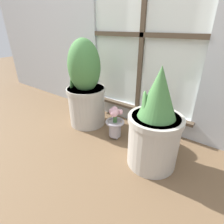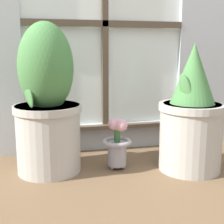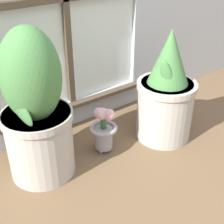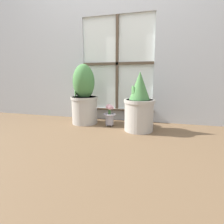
% 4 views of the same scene
% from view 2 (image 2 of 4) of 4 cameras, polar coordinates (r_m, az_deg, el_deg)
% --- Properties ---
extents(ground_plane, '(10.00, 10.00, 0.00)m').
position_cam_2_polar(ground_plane, '(1.50, 3.39, -13.21)').
color(ground_plane, brown).
extents(potted_plant_left, '(0.35, 0.35, 0.76)m').
position_cam_2_polar(potted_plant_left, '(1.61, -11.78, 1.16)').
color(potted_plant_left, '#B7B2A8').
rests_on(potted_plant_left, ground_plane).
extents(potted_plant_right, '(0.34, 0.34, 0.66)m').
position_cam_2_polar(potted_plant_right, '(1.66, 14.32, -0.90)').
color(potted_plant_right, '#B7B2A8').
rests_on(potted_plant_right, ground_plane).
extents(flower_vase, '(0.15, 0.15, 0.28)m').
position_cam_2_polar(flower_vase, '(1.65, 0.95, -5.40)').
color(flower_vase, '#99939E').
rests_on(flower_vase, ground_plane).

